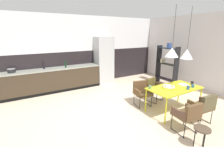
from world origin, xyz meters
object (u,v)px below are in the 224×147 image
Objects in this scene: bottle_vinegar_dark at (66,64)px; open_shelf_unit at (167,64)px; armchair_head_of_table at (142,90)px; mug_glass_clear at (188,88)px; mug_wide_latte at (150,87)px; side_stool at (202,130)px; pendant_lamp_over_table_near at (172,52)px; armchair_corner_seat at (154,86)px; armchair_by_stool at (189,113)px; dining_table at (174,89)px; armchair_facing_counter at (204,105)px; refrigerator_column at (104,60)px; mug_white_ceramic at (192,83)px; cooking_pot at (11,71)px; bottle_wine_green at (44,66)px; open_book at (183,85)px; mug_dark_espresso at (193,86)px; fruit_bowl at (169,87)px; pendant_lamp_over_table_far at (187,54)px.

bottle_vinegar_dark is 4.25m from open_shelf_unit.
armchair_head_of_table is 1.33m from mug_glass_clear.
mug_wide_latte reaches higher than side_stool.
pendant_lamp_over_table_near is at bearing -39.78° from mug_wide_latte.
armchair_by_stool reaches higher than armchair_corner_seat.
pendant_lamp_over_table_near is at bearing -172.80° from dining_table.
armchair_head_of_table is (-0.59, 1.62, -0.03)m from armchair_facing_counter.
refrigerator_column is 3.73m from mug_white_ceramic.
mug_white_ceramic is 0.47× the size of cooking_pot.
dining_table is at bearing 123.48° from mug_glass_clear.
mug_wide_latte is at bearing -64.36° from bottle_vinegar_dark.
armchair_corner_seat is at bearing -164.35° from armchair_head_of_table.
armchair_corner_seat is 1.16m from mug_white_ceramic.
mug_glass_clear reaches higher than armchair_head_of_table.
bottle_wine_green is 5.37m from side_stool.
open_book is 0.83× the size of bottle_vinegar_dark.
pendant_lamp_over_table_near reaches higher than mug_dark_espresso.
pendant_lamp_over_table_near is at bearing -173.84° from open_book.
side_stool is (-1.22, -1.35, -0.34)m from open_book.
fruit_bowl is at bearing -59.32° from bottle_vinegar_dark.
mug_white_ceramic is at bearing -2.82° from pendant_lamp_over_table_near.
mug_glass_clear is (-0.27, -0.04, 0.01)m from mug_dark_espresso.
armchair_head_of_table is 4.44m from cooking_pot.
mug_dark_espresso is at bearing -54.12° from bottle_vinegar_dark.
fruit_bowl is at bearing -51.84° from bottle_wine_green.
refrigerator_column reaches higher than armchair_head_of_table.
mug_dark_espresso is at bearing 40.45° from side_stool.
refrigerator_column is 3.83m from mug_dark_espresso.
refrigerator_column is 3.51m from dining_table.
mug_glass_clear is at bearing -57.29° from bottle_vinegar_dark.
armchair_head_of_table is 3.12× the size of open_book.
armchair_corner_seat is 2.01m from open_shelf_unit.
bottle_wine_green is 4.53m from pendant_lamp_over_table_near.
fruit_bowl is 4.48m from bottle_wine_green.
armchair_by_stool is 1.17m from mug_wide_latte.
mug_white_ceramic reaches higher than armchair_head_of_table.
armchair_corner_seat is at bearing -32.82° from cooking_pot.
armchair_corner_seat is 0.59× the size of pendant_lamp_over_table_near.
mug_white_ceramic is at bearing -72.34° from refrigerator_column.
open_book is at bearing 102.19° from armchair_corner_seat.
bottle_vinegar_dark is at bearing 118.60° from pendant_lamp_over_table_near.
bottle_vinegar_dark reaches higher than mug_wide_latte.
refrigerator_column is 16.98× the size of mug_glass_clear.
pendant_lamp_over_table_far is at bearing 172.92° from mug_white_ceramic.
open_shelf_unit is 2.50m from pendant_lamp_over_table_far.
mug_dark_espresso is 1.01× the size of mug_glass_clear.
armchair_facing_counter reaches higher than armchair_corner_seat.
mug_wide_latte is (-0.68, 0.27, 0.09)m from dining_table.
cooking_pot reaches higher than armchair_facing_counter.
bottle_vinegar_dark is at bearing 125.88° from mug_dark_espresso.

